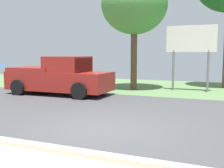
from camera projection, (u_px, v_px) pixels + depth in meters
name	position (u px, v px, depth m)	size (l,w,h in m)	color
ground_plane	(134.00, 110.00, 10.23)	(40.00, 22.00, 0.20)	#424244
pickup_truck	(60.00, 77.00, 13.67)	(5.20, 2.28, 1.88)	maroon
roadside_billboard	(191.00, 44.00, 14.61)	(2.60, 0.12, 3.50)	slate
tree_center_back	(134.00, 4.00, 15.19)	(3.65, 3.65, 6.40)	brown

